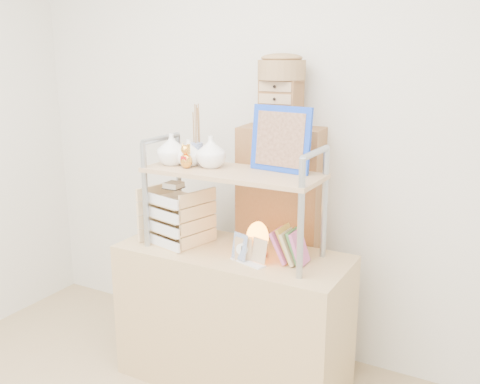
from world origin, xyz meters
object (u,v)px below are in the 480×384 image
Objects in this scene: letter_tray at (175,219)px; salt_lamp at (257,238)px; desk at (233,317)px; cabinet at (280,246)px.

letter_tray is 0.48m from salt_lamp.
letter_tray is at bearing -174.43° from desk.
cabinet reaches higher than desk.
cabinet reaches higher than letter_tray.
letter_tray is (-0.43, -0.40, 0.21)m from cabinet.
letter_tray is (-0.33, -0.03, 0.51)m from desk.
desk is 0.61m from letter_tray.
letter_tray is at bearing -175.78° from salt_lamp.
desk is at bearing -111.54° from cabinet.
letter_tray reaches higher than salt_lamp.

